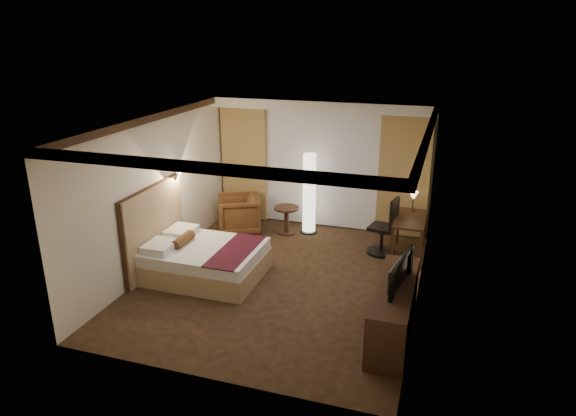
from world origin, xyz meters
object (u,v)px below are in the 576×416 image
(armchair, at_px, (239,212))
(desk, at_px, (409,237))
(office_chair, at_px, (383,225))
(television, at_px, (395,266))
(floor_lamp, at_px, (309,194))
(side_table, at_px, (287,220))
(bed, at_px, (206,261))
(dresser, at_px, (394,309))

(armchair, xyz_separation_m, desk, (3.47, -0.15, -0.05))
(office_chair, distance_m, television, 2.77)
(armchair, height_order, television, television)
(floor_lamp, xyz_separation_m, television, (2.10, -3.28, 0.20))
(side_table, relative_size, television, 0.58)
(desk, bearing_deg, bed, -149.00)
(office_chair, bearing_deg, television, -67.69)
(bed, relative_size, armchair, 2.21)
(bed, height_order, television, television)
(dresser, relative_size, television, 1.98)
(armchair, relative_size, desk, 0.76)
(side_table, height_order, desk, desk)
(floor_lamp, relative_size, office_chair, 1.50)
(side_table, xyz_separation_m, floor_lamp, (0.43, 0.18, 0.56))
(bed, distance_m, armchair, 2.10)
(bed, height_order, side_table, side_table)
(side_table, relative_size, dresser, 0.29)
(office_chair, bearing_deg, bed, -133.80)
(dresser, bearing_deg, floor_lamp, 122.96)
(desk, bearing_deg, television, -89.58)
(bed, bearing_deg, office_chair, 34.62)
(office_chair, xyz_separation_m, dresser, (0.54, -2.68, -0.18))
(office_chair, bearing_deg, floor_lamp, 170.83)
(bed, xyz_separation_m, dresser, (3.25, -0.80, 0.10))
(office_chair, distance_m, dresser, 2.74)
(armchair, distance_m, television, 4.56)
(side_table, height_order, office_chair, office_chair)
(armchair, bearing_deg, television, 25.31)
(side_table, xyz_separation_m, office_chair, (2.02, -0.42, 0.28))
(bed, relative_size, side_table, 3.30)
(television, bearing_deg, armchair, 60.49)
(floor_lamp, height_order, office_chair, floor_lamp)
(bed, height_order, office_chair, office_chair)
(bed, distance_m, office_chair, 3.31)
(armchair, bearing_deg, bed, -17.89)
(television, bearing_deg, bed, 85.98)
(dresser, bearing_deg, office_chair, 101.35)
(armchair, height_order, floor_lamp, floor_lamp)
(bed, distance_m, television, 3.41)
(office_chair, bearing_deg, armchair, -172.19)
(bed, bearing_deg, side_table, 73.03)
(bed, distance_m, dresser, 3.35)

